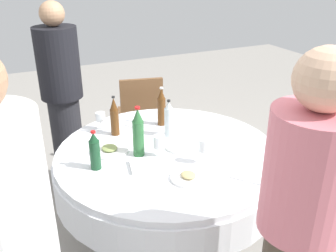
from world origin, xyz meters
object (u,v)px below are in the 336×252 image
(bottle_clear_right, at_px, (169,119))
(bottle_green_inner, at_px, (138,133))
(wine_glass_inner, at_px, (100,117))
(chair_outer, at_px, (6,168))
(person_north, at_px, (298,234))
(person_rear, at_px, (62,97))
(wine_glass_outer, at_px, (159,143))
(wine_glass_right, at_px, (204,147))
(bottle_dark_green_north, at_px, (95,151))
(plate_near, at_px, (182,146))
(bottle_brown_mid, at_px, (114,117))
(plate_left, at_px, (110,150))
(plate_south, at_px, (188,177))
(dining_table, at_px, (168,169))
(chair_far, at_px, (141,111))
(bottle_brown_rear, at_px, (162,107))

(bottle_clear_right, relative_size, bottle_green_inner, 0.81)
(wine_glass_inner, relative_size, chair_outer, 0.15)
(person_north, xyz_separation_m, person_rear, (-2.13, -0.55, -0.02))
(wine_glass_inner, distance_m, wine_glass_outer, 0.59)
(wine_glass_right, height_order, person_rear, person_rear)
(bottle_dark_green_north, xyz_separation_m, plate_near, (-0.03, 0.59, -0.11))
(bottle_brown_mid, relative_size, person_rear, 0.18)
(wine_glass_outer, height_order, plate_left, wine_glass_outer)
(bottle_green_inner, xyz_separation_m, wine_glass_inner, (-0.47, -0.11, -0.06))
(bottle_clear_right, bearing_deg, chair_outer, -111.71)
(plate_south, relative_size, person_rear, 0.13)
(person_north, relative_size, chair_outer, 1.87)
(wine_glass_right, height_order, plate_near, wine_glass_right)
(bottle_brown_mid, relative_size, wine_glass_inner, 2.18)
(dining_table, bearing_deg, chair_far, 167.23)
(bottle_green_inner, relative_size, plate_left, 1.33)
(plate_left, distance_m, chair_outer, 0.83)
(bottle_clear_right, height_order, plate_left, bottle_clear_right)
(bottle_clear_right, xyz_separation_m, plate_south, (0.55, -0.14, -0.11))
(bottle_brown_rear, xyz_separation_m, bottle_clear_right, (0.19, -0.03, -0.01))
(bottle_brown_rear, height_order, person_rear, person_rear)
(plate_left, bearing_deg, wine_glass_outer, 52.91)
(bottle_clear_right, height_order, person_rear, person_rear)
(bottle_brown_rear, xyz_separation_m, plate_south, (0.75, -0.17, -0.12))
(wine_glass_right, distance_m, wine_glass_inner, 0.85)
(bottle_green_inner, xyz_separation_m, chair_outer, (-0.60, -0.79, -0.37))
(plate_near, distance_m, person_rear, 1.20)
(wine_glass_outer, relative_size, person_north, 0.09)
(person_rear, bearing_deg, wine_glass_inner, -97.63)
(bottle_dark_green_north, distance_m, plate_south, 0.56)
(bottle_brown_rear, height_order, wine_glass_right, bottle_brown_rear)
(dining_table, height_order, plate_south, plate_south)
(chair_outer, xyz_separation_m, chair_far, (-0.59, 1.26, 0.00))
(plate_south, bearing_deg, wine_glass_outer, -171.70)
(bottle_green_inner, distance_m, wine_glass_inner, 0.49)
(bottle_brown_mid, distance_m, plate_south, 0.77)
(bottle_dark_green_north, distance_m, wine_glass_inner, 0.55)
(wine_glass_right, xyz_separation_m, plate_south, (0.12, -0.17, -0.10))
(bottle_clear_right, relative_size, plate_left, 1.08)
(bottle_brown_mid, distance_m, wine_glass_outer, 0.45)
(bottle_green_inner, relative_size, wine_glass_right, 2.07)
(plate_south, xyz_separation_m, plate_left, (-0.50, -0.31, 0.00))
(wine_glass_inner, height_order, plate_near, wine_glass_inner)
(wine_glass_inner, bearing_deg, bottle_dark_green_north, -18.99)
(bottle_brown_mid, height_order, bottle_green_inner, bottle_green_inner)
(chair_outer, bearing_deg, wine_glass_inner, -68.50)
(bottle_brown_mid, distance_m, bottle_green_inner, 0.35)
(plate_left, bearing_deg, bottle_dark_green_north, -38.73)
(dining_table, bearing_deg, bottle_brown_rear, 161.58)
(plate_south, relative_size, chair_far, 0.24)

